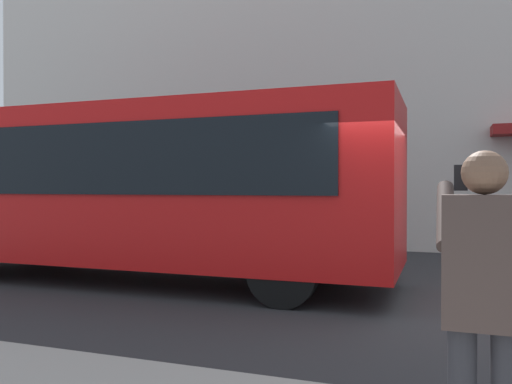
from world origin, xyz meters
TOP-DOWN VIEW (x-y plane):
  - ground_plane at (0.00, 0.00)m, footprint 60.00×60.00m
  - building_facade_far at (-0.02, -6.80)m, footprint 28.00×1.55m
  - red_bus at (4.88, -0.49)m, footprint 9.05×2.54m
  - pedestrian_photographer at (-0.40, 4.63)m, footprint 0.53×0.52m

SIDE VIEW (x-z plane):
  - ground_plane at x=0.00m, z-range 0.00..0.00m
  - pedestrian_photographer at x=-0.40m, z-range 0.29..1.99m
  - red_bus at x=4.88m, z-range 0.14..3.22m
  - building_facade_far at x=-0.02m, z-range -0.01..11.99m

